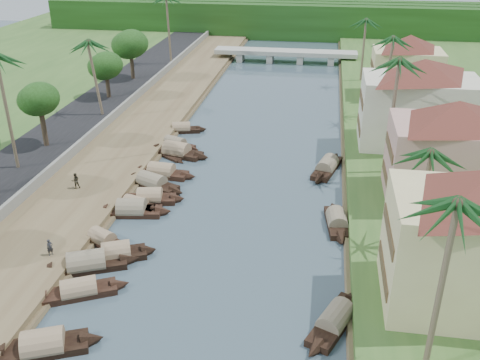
# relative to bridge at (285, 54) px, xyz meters

# --- Properties ---
(ground) EXTENTS (220.00, 220.00, 0.00)m
(ground) POSITION_rel_bridge_xyz_m (-0.00, -72.00, -1.72)
(ground) COLOR #3A4C58
(ground) RESTS_ON ground
(left_bank) EXTENTS (10.00, 180.00, 0.80)m
(left_bank) POSITION_rel_bridge_xyz_m (-16.00, -52.00, -1.32)
(left_bank) COLOR brown
(left_bank) RESTS_ON ground
(right_bank) EXTENTS (16.00, 180.00, 1.20)m
(right_bank) POSITION_rel_bridge_xyz_m (19.00, -52.00, -1.12)
(right_bank) COLOR #305522
(right_bank) RESTS_ON ground
(road) EXTENTS (8.00, 180.00, 1.40)m
(road) POSITION_rel_bridge_xyz_m (-24.50, -52.00, -1.02)
(road) COLOR black
(road) RESTS_ON ground
(retaining_wall) EXTENTS (0.40, 180.00, 1.10)m
(retaining_wall) POSITION_rel_bridge_xyz_m (-20.20, -52.00, -0.37)
(retaining_wall) COLOR slate
(retaining_wall) RESTS_ON left_bank
(treeline) EXTENTS (120.00, 14.00, 8.00)m
(treeline) POSITION_rel_bridge_xyz_m (-0.00, 28.00, 2.28)
(treeline) COLOR #19380F
(treeline) RESTS_ON ground
(bridge) EXTENTS (28.00, 4.00, 2.40)m
(bridge) POSITION_rel_bridge_xyz_m (0.00, 0.00, 0.00)
(bridge) COLOR #9F9F95
(bridge) RESTS_ON ground
(building_mid) EXTENTS (14.11, 14.11, 9.70)m
(building_mid) POSITION_rel_bridge_xyz_m (19.99, -58.00, 4.41)
(building_mid) COLOR tan
(building_mid) RESTS_ON right_bank
(building_far) EXTENTS (15.59, 15.59, 10.20)m
(building_far) POSITION_rel_bridge_xyz_m (18.99, -44.00, 4.66)
(building_far) COLOR beige
(building_far) RESTS_ON right_bank
(building_distant) EXTENTS (12.62, 12.62, 9.20)m
(building_distant) POSITION_rel_bridge_xyz_m (19.99, -24.00, 4.16)
(building_distant) COLOR beige
(building_distant) RESTS_ON right_bank
(sampan_1) EXTENTS (7.90, 4.69, 2.32)m
(sampan_1) POSITION_rel_bridge_xyz_m (-8.84, -82.10, -1.30)
(sampan_1) COLOR black
(sampan_1) RESTS_ON ground
(sampan_2) EXTENTS (7.49, 4.77, 2.04)m
(sampan_2) POSITION_rel_bridge_xyz_m (-9.01, -76.29, -1.31)
(sampan_2) COLOR black
(sampan_2) RESTS_ON ground
(sampan_3) EXTENTS (8.74, 5.18, 2.34)m
(sampan_3) POSITION_rel_bridge_xyz_m (-9.87, -72.97, -1.30)
(sampan_3) COLOR black
(sampan_3) RESTS_ON ground
(sampan_4) EXTENTS (6.25, 4.18, 1.86)m
(sampan_4) POSITION_rel_bridge_xyz_m (-10.09, -69.22, -1.32)
(sampan_4) COLOR black
(sampan_4) RESTS_ON ground
(sampan_5) EXTENTS (6.92, 4.31, 2.19)m
(sampan_5) POSITION_rel_bridge_xyz_m (-8.06, -71.17, -1.31)
(sampan_5) COLOR black
(sampan_5) RESTS_ON ground
(sampan_6) EXTENTS (8.00, 2.87, 2.32)m
(sampan_6) POSITION_rel_bridge_xyz_m (-9.34, -63.84, -1.30)
(sampan_6) COLOR black
(sampan_6) RESTS_ON ground
(sampan_7) EXTENTS (6.52, 3.09, 1.78)m
(sampan_7) POSITION_rel_bridge_xyz_m (-9.36, -62.71, -1.32)
(sampan_7) COLOR black
(sampan_7) RESTS_ON ground
(sampan_8) EXTENTS (7.29, 2.95, 2.21)m
(sampan_8) POSITION_rel_bridge_xyz_m (-8.38, -61.18, -1.31)
(sampan_8) COLOR black
(sampan_8) RESTS_ON ground
(sampan_9) EXTENTS (8.51, 5.02, 2.17)m
(sampan_9) POSITION_rel_bridge_xyz_m (-9.24, -57.80, -1.31)
(sampan_9) COLOR black
(sampan_9) RESTS_ON ground
(sampan_10) EXTENTS (8.24, 2.46, 2.24)m
(sampan_10) POSITION_rel_bridge_xyz_m (-9.00, -55.11, -1.31)
(sampan_10) COLOR black
(sampan_10) RESTS_ON ground
(sampan_11) EXTENTS (8.94, 3.93, 2.47)m
(sampan_11) POSITION_rel_bridge_xyz_m (-8.90, -49.21, -1.30)
(sampan_11) COLOR black
(sampan_11) RESTS_ON ground
(sampan_12) EXTENTS (7.38, 4.15, 1.83)m
(sampan_12) POSITION_rel_bridge_xyz_m (-9.77, -46.68, -1.32)
(sampan_12) COLOR black
(sampan_12) RESTS_ON ground
(sampan_13) EXTENTS (7.03, 2.99, 1.93)m
(sampan_13) POSITION_rel_bridge_xyz_m (-10.33, -41.50, -1.31)
(sampan_13) COLOR black
(sampan_13) RESTS_ON ground
(sampan_14) EXTENTS (4.84, 8.35, 2.07)m
(sampan_14) POSITION_rel_bridge_xyz_m (9.82, -76.59, -1.31)
(sampan_14) COLOR black
(sampan_14) RESTS_ON ground
(sampan_15) EXTENTS (2.52, 7.80, 2.07)m
(sampan_15) POSITION_rel_bridge_xyz_m (9.98, -62.89, -1.31)
(sampan_15) COLOR black
(sampan_15) RESTS_ON ground
(sampan_16) EXTENTS (4.06, 9.25, 2.22)m
(sampan_16) POSITION_rel_bridge_xyz_m (8.94, -50.79, -1.31)
(sampan_16) COLOR black
(sampan_16) RESTS_ON ground
(canoe_1) EXTENTS (4.20, 2.33, 0.69)m
(canoe_1) POSITION_rel_bridge_xyz_m (-8.83, -71.58, -1.62)
(canoe_1) COLOR black
(canoe_1) RESTS_ON ground
(canoe_2) EXTENTS (5.32, 4.03, 0.85)m
(canoe_2) POSITION_rel_bridge_xyz_m (-9.81, -50.00, -1.62)
(canoe_2) COLOR black
(canoe_2) RESTS_ON ground
(palm_0) EXTENTS (3.20, 3.20, 12.87)m
(palm_0) POSITION_rel_bridge_xyz_m (15.00, -81.12, 10.51)
(palm_0) COLOR brown
(palm_0) RESTS_ON ground
(palm_1) EXTENTS (3.20, 3.20, 9.96)m
(palm_1) POSITION_rel_bridge_xyz_m (16.00, -67.31, 7.70)
(palm_1) COLOR brown
(palm_1) RESTS_ON ground
(palm_2) EXTENTS (3.20, 3.20, 13.52)m
(palm_2) POSITION_rel_bridge_xyz_m (15.00, -52.78, 11.13)
(palm_2) COLOR brown
(palm_2) RESTS_ON ground
(palm_3) EXTENTS (3.20, 3.20, 12.18)m
(palm_3) POSITION_rel_bridge_xyz_m (16.00, -34.27, 9.85)
(palm_3) COLOR brown
(palm_3) RESTS_ON ground
(palm_6) EXTENTS (3.20, 3.20, 11.43)m
(palm_6) POSITION_rel_bridge_xyz_m (-22.00, -40.11, 9.33)
(palm_6) COLOR brown
(palm_6) RESTS_ON ground
(palm_7) EXTENTS (3.20, 3.20, 11.45)m
(palm_7) POSITION_rel_bridge_xyz_m (14.00, -15.79, 9.14)
(palm_7) COLOR brown
(palm_7) RESTS_ON ground
(tree_3) EXTENTS (4.39, 4.39, 7.44)m
(tree_3) POSITION_rel_bridge_xyz_m (-24.00, -51.85, 5.20)
(tree_3) COLOR #433226
(tree_3) RESTS_ON ground
(tree_4) EXTENTS (4.69, 4.69, 6.65)m
(tree_4) POSITION_rel_bridge_xyz_m (-24.00, -32.22, 4.32)
(tree_4) COLOR #433226
(tree_4) RESTS_ON ground
(tree_5) EXTENTS (5.45, 5.45, 7.92)m
(tree_5) POSITION_rel_bridge_xyz_m (-24.00, -21.35, 5.28)
(tree_5) COLOR #433226
(tree_5) RESTS_ON ground
(tree_6) EXTENTS (4.68, 4.68, 6.97)m
(tree_6) POSITION_rel_bridge_xyz_m (24.00, -41.30, 4.44)
(tree_6) COLOR #433226
(tree_6) RESTS_ON ground
(person_near) EXTENTS (0.60, 0.62, 1.43)m
(person_near) POSITION_rel_bridge_xyz_m (-13.01, -72.67, -0.21)
(person_near) COLOR #26282D
(person_near) RESTS_ON left_bank
(person_far) EXTENTS (1.01, 0.96, 1.64)m
(person_far) POSITION_rel_bridge_xyz_m (-16.21, -60.87, -0.10)
(person_far) COLOR #373326
(person_far) RESTS_ON left_bank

